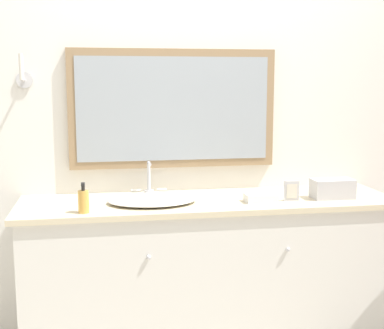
{
  "coord_description": "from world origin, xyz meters",
  "views": [
    {
      "loc": [
        -0.6,
        -2.53,
        1.55
      ],
      "look_at": [
        -0.1,
        0.33,
        1.1
      ],
      "focal_mm": 50.0,
      "sensor_mm": 36.0,
      "label": 1
    }
  ],
  "objects_px": {
    "sink_basin": "(152,199)",
    "picture_frame": "(292,191)",
    "soap_bottle": "(84,201)",
    "appliance_box": "(333,189)"
  },
  "relations": [
    {
      "from": "sink_basin",
      "to": "picture_frame",
      "type": "height_order",
      "value": "sink_basin"
    },
    {
      "from": "sink_basin",
      "to": "soap_bottle",
      "type": "xyz_separation_m",
      "value": [
        -0.36,
        -0.17,
        0.04
      ]
    },
    {
      "from": "picture_frame",
      "to": "soap_bottle",
      "type": "bearing_deg",
      "value": -175.87
    },
    {
      "from": "sink_basin",
      "to": "appliance_box",
      "type": "height_order",
      "value": "sink_basin"
    },
    {
      "from": "sink_basin",
      "to": "soap_bottle",
      "type": "relative_size",
      "value": 3.1
    },
    {
      "from": "appliance_box",
      "to": "picture_frame",
      "type": "relative_size",
      "value": 2.1
    },
    {
      "from": "sink_basin",
      "to": "appliance_box",
      "type": "xyz_separation_m",
      "value": [
        1.01,
        -0.07,
        0.03
      ]
    },
    {
      "from": "soap_bottle",
      "to": "picture_frame",
      "type": "relative_size",
      "value": 1.41
    },
    {
      "from": "soap_bottle",
      "to": "picture_frame",
      "type": "xyz_separation_m",
      "value": [
        1.12,
        0.08,
        -0.01
      ]
    },
    {
      "from": "sink_basin",
      "to": "soap_bottle",
      "type": "height_order",
      "value": "sink_basin"
    }
  ]
}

